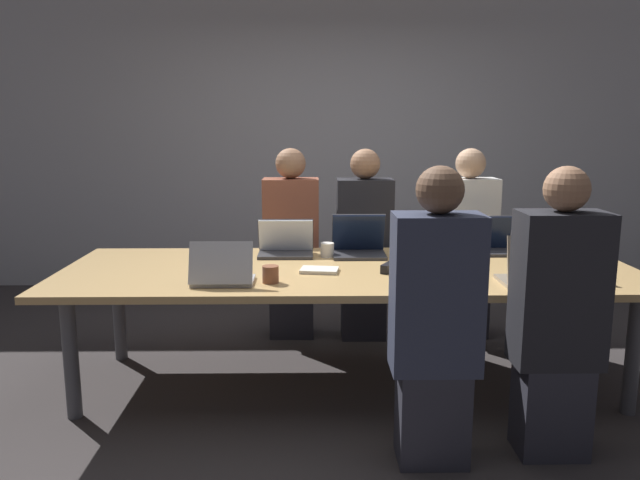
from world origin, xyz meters
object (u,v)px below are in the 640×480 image
Objects in this scene: cup_near_right at (573,273)px; cup_near_left at (271,274)px; cup_far_midleft at (327,250)px; bottle_near_right at (576,259)px; laptop_near_right at (533,271)px; stapler at (388,267)px; person_near_right at (557,319)px; laptop_far_center at (359,244)px; laptop_far_midleft at (286,245)px; laptop_near_midright at (425,273)px; person_near_midright at (435,323)px; laptop_far_right at (486,242)px; person_far_midleft at (291,246)px; person_far_center at (364,248)px; laptop_near_left at (222,272)px; person_far_right at (467,246)px.

cup_near_left is at bearing -179.42° from cup_near_right.
bottle_near_right is at bearing -24.18° from cup_far_midleft.
laptop_near_right reaches higher than stapler.
person_near_right is at bearing -19.51° from cup_near_left.
laptop_far_center is at bearing 150.17° from bottle_near_right.
cup_near_left is (-0.05, -0.71, -0.02)m from laptop_far_midleft.
laptop_near_right reaches higher than cup_far_midleft.
laptop_near_midright is 0.85m from bottle_near_right.
person_near_midright is at bearing -78.43° from laptop_far_center.
cup_near_left is (-0.82, 0.06, -0.02)m from laptop_near_midright.
laptop_far_right is (1.05, 0.12, 0.02)m from cup_far_midleft.
laptop_far_midleft reaches higher than laptop_near_midright.
person_far_midleft is at bearing 143.44° from bottle_near_right.
laptop_near_left is (-0.86, -1.22, 0.12)m from person_far_center.
person_near_midright is (0.71, -1.77, -0.00)m from person_far_midleft.
laptop_near_left is at bearing -135.28° from stapler.
person_near_midright is (-0.04, -0.48, -0.12)m from laptop_near_midright.
person_far_midleft is at bearing 175.47° from person_far_center.
laptop_near_right is at bearing -92.69° from person_near_right.
laptop_near_midright is 3.32× the size of cup_near_left.
laptop_near_left reaches higher than cup_far_midleft.
laptop_far_right is at bearing 2.75° from laptop_far_midleft.
bottle_near_right is (1.34, -0.60, 0.07)m from cup_far_midleft.
person_far_midleft is (0.02, 0.52, -0.11)m from laptop_far_midleft.
bottle_near_right is 1.92m from laptop_near_left.
person_far_midleft reaches higher than person_far_center.
person_far_midleft is at bearing -59.90° from laptop_near_midright.
cup_near_left is at bearing -150.63° from laptop_far_right.
person_far_center is at bearing 63.00° from cup_near_left.
person_near_right is 1.68m from laptop_near_left.
person_far_right reaches higher than laptop_far_right.
person_far_midleft is at bearing -45.01° from laptop_near_right.
person_far_midleft is 1.49m from laptop_near_midright.
person_far_center is 5.27× the size of bottle_near_right.
person_near_midright reaches higher than laptop_far_right.
laptop_near_left is at bearing -142.17° from person_far_right.
person_far_right is 15.51× the size of cup_near_right.
laptop_far_right is 1.58m from cup_near_left.
person_far_center is at bearing 132.99° from bottle_near_right.
person_far_center is at bearing 151.87° from laptop_far_right.
laptop_far_center reaches higher than laptop_near_left.
laptop_far_center is at bearing -99.09° from person_far_center.
cup_near_left is at bearing -34.82° from person_near_midright.
laptop_near_midright is 0.56m from laptop_near_right.
laptop_near_right reaches higher than cup_near_right.
person_far_midleft is 1.00× the size of person_far_right.
cup_near_right is (1.03, -1.17, 0.09)m from person_far_center.
cup_near_left is at bearing -116.27° from cup_far_midleft.
laptop_near_right reaches higher than laptop_far_right.
person_near_midright reaches higher than cup_near_right.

